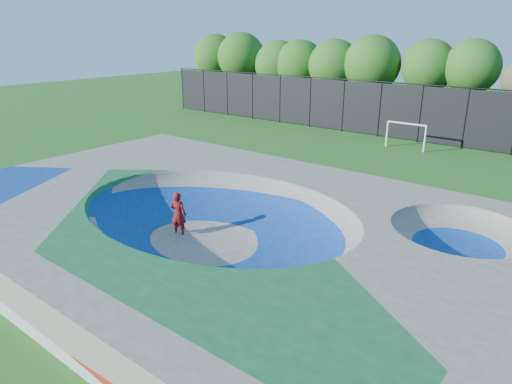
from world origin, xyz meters
TOP-DOWN VIEW (x-y plane):
  - ground at (0.00, 0.00)m, footprint 120.00×120.00m
  - skate_deck at (0.00, 0.00)m, footprint 22.00×14.00m
  - skater at (-1.67, -0.31)m, footprint 0.74×0.61m
  - skateboard at (-1.67, -0.31)m, footprint 0.81×0.36m
  - soccer_goal at (0.04, 18.42)m, footprint 2.69×0.12m
  - fence at (0.00, 21.00)m, footprint 48.09×0.09m
  - treeline at (0.32, 26.16)m, footprint 52.61×6.54m

SIDE VIEW (x-z plane):
  - ground at x=0.00m, z-range 0.00..0.00m
  - skateboard at x=-1.67m, z-range 0.00..0.05m
  - skate_deck at x=0.00m, z-range 0.00..1.50m
  - skater at x=-1.67m, z-range 0.00..1.75m
  - soccer_goal at x=0.04m, z-range 0.34..2.11m
  - fence at x=0.00m, z-range 0.08..4.12m
  - treeline at x=0.32m, z-range 0.82..8.95m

